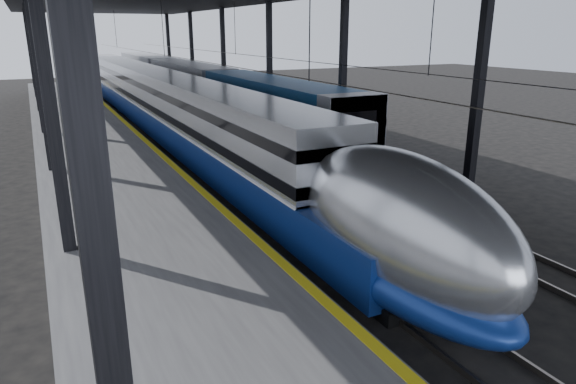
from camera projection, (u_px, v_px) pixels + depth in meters
ground at (331, 315)px, 13.28m from camera, size 160.00×160.00×0.00m
platform at (94, 153)px, 28.76m from camera, size 6.00×80.00×1.00m
yellow_strip at (144, 139)px, 29.79m from camera, size 0.30×80.00×0.01m
rails at (229, 146)px, 32.27m from camera, size 6.52×80.00×0.16m
tgv_train at (160, 104)px, 37.10m from camera, size 2.98×65.20×4.28m
second_train at (192, 87)px, 46.96m from camera, size 3.09×56.05×4.25m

